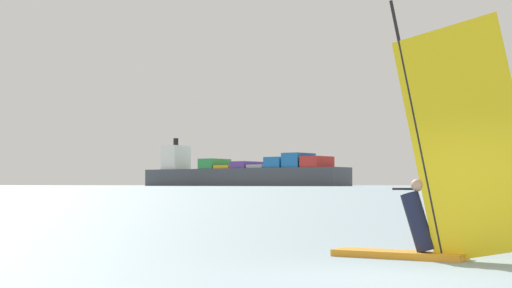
{
  "coord_description": "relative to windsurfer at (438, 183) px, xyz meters",
  "views": [
    {
      "loc": [
        -4.53,
        -9.56,
        1.29
      ],
      "look_at": [
        3.03,
        21.65,
        2.99
      ],
      "focal_mm": 53.59,
      "sensor_mm": 36.0,
      "label": 1
    }
  ],
  "objects": [
    {
      "name": "cargo_ship",
      "position": [
        117.9,
        546.51,
        8.21
      ],
      "size": [
        132.26,
        151.32,
        38.22
      ],
      "rotation": [
        0.0,
        0.0,
        5.41
      ],
      "color": "#3F444C",
      "rests_on": "ground_plane"
    },
    {
      "name": "ground_plane",
      "position": [
        -1.6,
        -2.43,
        -1.31
      ],
      "size": [
        4000.0,
        4000.0,
        0.0
      ],
      "primitive_type": "plane",
      "color": "gray"
    },
    {
      "name": "windsurfer",
      "position": [
        0.0,
        0.0,
        0.0
      ],
      "size": [
        2.88,
        2.79,
        4.64
      ],
      "rotation": [
        0.0,
        0.0,
        2.37
      ],
      "color": "orange",
      "rests_on": "ground_plane"
    }
  ]
}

